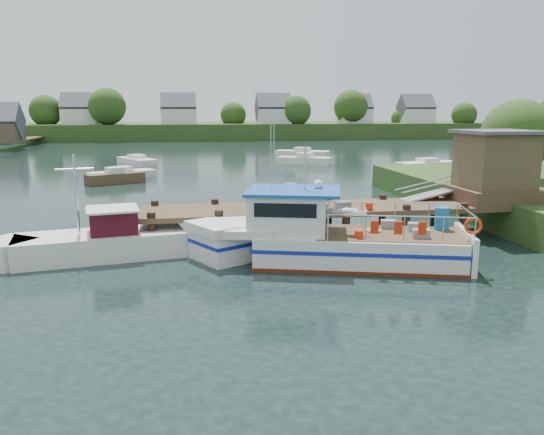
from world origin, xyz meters
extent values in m
plane|color=black|center=(0.00, 0.00, 0.00)|extent=(160.00, 160.00, 0.00)
cylinder|color=#332114|center=(14.00, 6.00, 1.52)|extent=(0.50, 0.50, 3.05)
sphere|color=#2C4919|center=(14.00, 6.00, 3.96)|extent=(3.90, 3.90, 3.90)
cube|color=#2F471D|center=(0.00, 84.00, 1.40)|extent=(140.00, 24.00, 3.00)
cylinder|color=#332114|center=(-28.00, 79.00, 2.10)|extent=(0.60, 0.60, 4.20)
sphere|color=#2C4919|center=(-28.00, 79.00, 5.21)|extent=(5.54, 5.54, 5.54)
cylinder|color=#332114|center=(-17.00, 75.00, 2.40)|extent=(0.60, 0.60, 4.80)
sphere|color=#2C4919|center=(-17.00, 75.00, 5.95)|extent=(6.34, 6.34, 6.34)
cylinder|color=#332114|center=(-6.00, 77.00, 1.50)|extent=(0.60, 0.60, 3.00)
sphere|color=#2C4919|center=(-6.00, 77.00, 3.72)|extent=(3.96, 3.96, 3.96)
cylinder|color=#332114|center=(5.00, 79.00, 1.80)|extent=(0.60, 0.60, 3.60)
sphere|color=#2C4919|center=(5.00, 79.00, 4.46)|extent=(4.75, 4.75, 4.75)
cylinder|color=#332114|center=(16.00, 75.00, 2.10)|extent=(0.60, 0.60, 4.20)
sphere|color=#2C4919|center=(16.00, 75.00, 5.21)|extent=(5.54, 5.54, 5.54)
cylinder|color=#332114|center=(27.00, 77.00, 2.40)|extent=(0.60, 0.60, 4.80)
sphere|color=#2C4919|center=(27.00, 77.00, 5.95)|extent=(6.34, 6.34, 6.34)
cylinder|color=#332114|center=(38.00, 79.00, 1.50)|extent=(0.60, 0.60, 3.00)
sphere|color=#2C4919|center=(38.00, 79.00, 3.72)|extent=(3.96, 3.96, 3.96)
cylinder|color=#332114|center=(49.00, 75.00, 1.80)|extent=(0.60, 0.60, 3.60)
sphere|color=#2C4919|center=(49.00, 75.00, 4.46)|extent=(4.75, 4.75, 4.75)
cube|color=silver|center=(-22.00, 78.00, 4.00)|extent=(6.00, 5.00, 3.00)
cube|color=#47474C|center=(-22.00, 78.00, 5.90)|extent=(6.20, 5.09, 5.09)
cube|color=silver|center=(-5.00, 77.00, 4.00)|extent=(6.00, 5.00, 3.00)
cube|color=#47474C|center=(-5.00, 77.00, 5.90)|extent=(6.20, 5.09, 5.09)
cube|color=silver|center=(12.00, 76.00, 4.00)|extent=(6.00, 5.00, 3.00)
cube|color=#47474C|center=(12.00, 76.00, 5.90)|extent=(6.20, 5.09, 5.09)
cube|color=silver|center=(28.00, 78.00, 4.00)|extent=(6.00, 5.00, 3.00)
cube|color=#47474C|center=(28.00, 78.00, 5.90)|extent=(6.20, 5.09, 5.09)
cube|color=silver|center=(40.00, 77.00, 4.00)|extent=(6.00, 5.00, 3.00)
cube|color=#47474C|center=(40.00, 77.00, 5.90)|extent=(6.20, 5.09, 5.09)
cube|color=#4C3824|center=(-28.00, 64.00, 1.00)|extent=(2.20, 20.00, 0.25)
cube|color=brown|center=(-28.00, 56.00, 2.30)|extent=(4.00, 5.00, 2.60)
cube|color=#47474C|center=(-28.00, 56.00, 3.90)|extent=(4.40, 5.09, 5.09)
cube|color=#4C3824|center=(2.00, 0.00, 1.30)|extent=(16.00, 3.00, 0.20)
cylinder|color=black|center=(-5.50, -1.30, 0.65)|extent=(0.32, 0.32, 1.90)
cylinder|color=black|center=(-5.50, 1.30, 0.65)|extent=(0.32, 0.32, 1.90)
cylinder|color=black|center=(-3.00, -1.30, 0.65)|extent=(0.32, 0.32, 1.90)
cylinder|color=black|center=(-3.00, 1.30, 0.65)|extent=(0.32, 0.32, 1.90)
cylinder|color=black|center=(-0.50, -1.30, 0.65)|extent=(0.32, 0.32, 1.90)
cylinder|color=black|center=(-0.50, 1.30, 0.65)|extent=(0.32, 0.32, 1.90)
cylinder|color=black|center=(2.00, -1.30, 0.65)|extent=(0.32, 0.32, 1.90)
cylinder|color=black|center=(2.00, 1.30, 0.65)|extent=(0.32, 0.32, 1.90)
cylinder|color=black|center=(4.50, -1.30, 0.65)|extent=(0.32, 0.32, 1.90)
cylinder|color=black|center=(4.50, 1.30, 0.65)|extent=(0.32, 0.32, 1.90)
cylinder|color=black|center=(7.00, -1.30, 0.65)|extent=(0.32, 0.32, 1.90)
cylinder|color=black|center=(7.00, 1.30, 0.65)|extent=(0.32, 0.32, 1.90)
cylinder|color=black|center=(9.50, -1.30, 0.65)|extent=(0.32, 0.32, 1.90)
cylinder|color=black|center=(9.50, 1.30, 0.65)|extent=(0.32, 0.32, 1.90)
cube|color=#4C3824|center=(9.00, 0.00, 1.70)|extent=(3.20, 3.00, 0.60)
cube|color=brown|center=(9.00, 0.00, 3.10)|extent=(2.60, 2.60, 2.40)
cube|color=#47474C|center=(9.00, 0.00, 4.40)|extent=(3.00, 3.00, 0.15)
cube|color=#A5A8AD|center=(6.70, 0.90, 1.65)|extent=(3.34, 0.90, 0.79)
cylinder|color=silver|center=(6.70, 0.50, 2.15)|extent=(3.34, 0.05, 0.76)
cylinder|color=silver|center=(6.70, 1.30, 2.15)|extent=(3.34, 0.05, 0.76)
cube|color=slate|center=(1.00, -1.00, 1.56)|extent=(0.60, 0.40, 0.30)
cube|color=slate|center=(2.00, -0.80, 1.56)|extent=(0.60, 0.40, 0.30)
cylinder|color=red|center=(3.00, -1.10, 1.55)|extent=(0.30, 0.30, 0.28)
cylinder|color=#155E94|center=(0.20, 0.90, 1.84)|extent=(0.56, 0.56, 0.85)
cube|color=silver|center=(1.69, -3.66, 0.54)|extent=(7.55, 4.64, 1.08)
cube|color=silver|center=(-2.83, -2.37, 0.54)|extent=(2.71, 2.71, 1.08)
cube|color=silver|center=(-2.83, -2.37, 1.22)|extent=(3.00, 2.94, 0.33)
cube|color=silver|center=(-1.93, -2.62, 1.19)|extent=(2.54, 3.09, 0.28)
cube|color=#13209C|center=(1.69, -3.66, 0.68)|extent=(7.65, 4.71, 0.13)
cube|color=#13209C|center=(-2.83, -2.37, 0.68)|extent=(2.76, 2.76, 0.13)
cube|color=#601C0D|center=(1.69, -3.66, 0.05)|extent=(7.65, 4.69, 0.13)
cube|color=#4C3824|center=(2.77, -3.96, 1.09)|extent=(5.58, 3.83, 0.04)
cube|color=silver|center=(5.21, -4.66, 0.63)|extent=(0.95, 2.76, 1.27)
cube|color=silver|center=(-0.66, -2.98, 1.79)|extent=(3.20, 3.07, 1.41)
cube|color=black|center=(-1.00, -4.17, 2.07)|extent=(2.00, 0.60, 0.47)
cube|color=black|center=(-0.33, -1.80, 2.07)|extent=(2.00, 0.60, 0.47)
cube|color=black|center=(-1.94, -2.62, 2.07)|extent=(0.50, 1.64, 0.47)
cube|color=#1A4CA1|center=(-0.48, -3.04, 2.54)|extent=(3.82, 3.50, 0.11)
cylinder|color=silver|center=(-0.12, -3.14, 3.34)|extent=(0.09, 0.09, 1.50)
cylinder|color=silver|center=(-1.33, -3.28, 3.71)|extent=(0.03, 0.03, 2.26)
cylinder|color=silver|center=(-1.08, -2.38, 3.71)|extent=(0.03, 0.03, 2.26)
sphere|color=silver|center=(0.43, -2.91, 2.72)|extent=(0.42, 0.42, 0.34)
cylinder|color=silver|center=(2.55, -5.25, 1.97)|extent=(4.53, 1.33, 0.04)
cylinder|color=silver|center=(3.26, -2.76, 1.97)|extent=(4.53, 1.33, 0.04)
cylinder|color=silver|center=(5.19, -4.66, 1.97)|extent=(0.75, 2.50, 0.04)
cylinder|color=silver|center=(0.34, -4.62, 1.53)|extent=(0.05, 0.05, 0.89)
cylinder|color=silver|center=(1.05, -2.12, 1.53)|extent=(0.05, 0.05, 0.89)
cylinder|color=silver|center=(1.51, -4.95, 1.53)|extent=(0.05, 0.05, 0.89)
cylinder|color=silver|center=(2.22, -2.46, 1.53)|extent=(0.05, 0.05, 0.89)
cylinder|color=silver|center=(2.69, -5.29, 1.53)|extent=(0.05, 0.05, 0.89)
cylinder|color=silver|center=(3.40, -2.79, 1.53)|extent=(0.05, 0.05, 0.89)
cylinder|color=silver|center=(3.86, -5.62, 1.53)|extent=(0.05, 0.05, 0.89)
cylinder|color=silver|center=(4.57, -3.13, 1.53)|extent=(0.05, 0.05, 0.89)
cylinder|color=silver|center=(4.81, -5.89, 1.53)|extent=(0.05, 0.05, 0.89)
cylinder|color=silver|center=(5.52, -3.40, 1.53)|extent=(0.05, 0.05, 0.89)
cube|color=slate|center=(3.52, -4.76, 1.25)|extent=(0.65, 0.52, 0.30)
cube|color=slate|center=(3.80, -3.77, 1.25)|extent=(0.65, 0.52, 0.30)
cube|color=slate|center=(3.00, -3.15, 1.25)|extent=(0.59, 0.49, 0.30)
cylinder|color=#155E94|center=(4.81, -3.67, 1.50)|extent=(0.65, 0.65, 0.83)
cylinder|color=red|center=(1.45, -4.47, 1.23)|extent=(0.35, 0.35, 0.28)
torus|color=#BFB28C|center=(2.28, -3.63, 1.15)|extent=(0.65, 0.65, 0.11)
torus|color=red|center=(5.02, -5.39, 1.60)|extent=(0.59, 0.25, 0.58)
cube|color=red|center=(1.78, -5.05, 1.60)|extent=(0.28, 0.16, 0.42)
cube|color=red|center=(2.50, -5.26, 1.60)|extent=(0.28, 0.16, 0.42)
cube|color=red|center=(3.22, -5.46, 1.60)|extent=(0.28, 0.16, 0.42)
imported|color=silver|center=(1.07, -3.77, 1.91)|extent=(0.54, 0.69, 1.65)
cube|color=silver|center=(-7.32, -1.41, 0.46)|extent=(6.22, 3.20, 0.91)
cube|color=silver|center=(-10.38, -1.96, 0.46)|extent=(2.16, 2.16, 0.91)
cube|color=#410A14|center=(-6.87, -1.33, 1.32)|extent=(1.91, 1.91, 0.87)
cube|color=silver|center=(-6.87, -1.33, 1.78)|extent=(2.12, 2.12, 0.07)
cylinder|color=silver|center=(-8.04, -1.54, 2.37)|extent=(0.11, 0.11, 2.83)
cylinder|color=silver|center=(-8.04, -1.54, 3.28)|extent=(1.27, 0.28, 0.05)
cube|color=#4C3824|center=(-9.31, 19.19, 0.38)|extent=(4.33, 3.12, 0.76)
cube|color=silver|center=(-9.31, 19.19, 0.96)|extent=(1.48, 1.41, 0.49)
cube|color=silver|center=(9.49, 40.04, 0.33)|extent=(6.43, 4.67, 0.66)
cube|color=silver|center=(9.49, 40.04, 0.83)|extent=(2.21, 2.10, 0.43)
cube|color=silver|center=(-9.12, 22.06, 0.30)|extent=(5.37, 4.00, 0.60)
cube|color=silver|center=(-9.12, 22.06, 0.76)|extent=(1.86, 1.78, 0.39)
cube|color=silver|center=(7.55, 30.54, 0.38)|extent=(5.58, 4.14, 0.75)
cube|color=silver|center=(7.55, 30.54, 0.94)|extent=(1.93, 1.84, 0.48)
cube|color=silver|center=(18.06, 25.21, 0.30)|extent=(6.39, 3.42, 0.61)
cube|color=silver|center=(18.06, 25.21, 0.76)|extent=(1.99, 1.81, 0.39)
cube|color=silver|center=(-8.96, 33.71, 0.30)|extent=(4.36, 5.82, 0.60)
cube|color=silver|center=(-8.96, 33.71, 0.76)|extent=(1.93, 2.02, 0.39)
camera|label=1|loc=(-4.22, -20.98, 5.30)|focal=35.00mm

